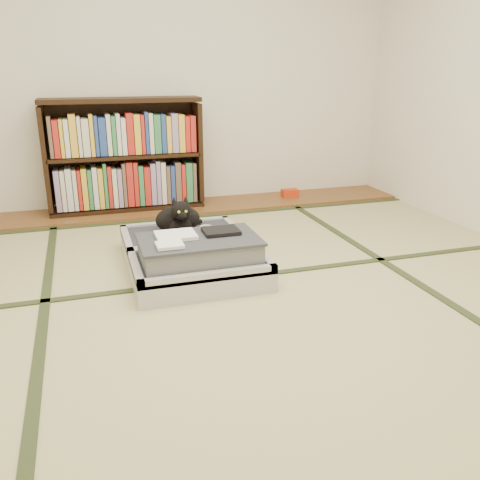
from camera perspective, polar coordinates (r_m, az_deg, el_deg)
name	(u,v)px	position (r m, az deg, el deg)	size (l,w,h in m)	color
floor	(251,309)	(2.59, 1.27, -7.75)	(4.50, 4.50, 0.00)	#CCBF88
wood_strip	(177,208)	(4.41, -7.06, 3.63)	(4.00, 0.50, 0.02)	brown
red_item	(290,193)	(4.72, 5.60, 5.27)	(0.15, 0.09, 0.07)	red
tatami_borders	(225,272)	(3.02, -1.73, -3.66)	(4.00, 4.50, 0.01)	#2D381E
bookcase	(125,158)	(4.34, -12.80, 9.02)	(1.26, 0.29, 0.92)	black
suitcase	(192,254)	(3.04, -5.41, -1.61)	(0.74, 0.99, 0.29)	silver
cat	(179,219)	(3.26, -6.89, 2.37)	(0.33, 0.33, 0.27)	black
cable_coil	(205,228)	(3.35, -3.91, 1.35)	(0.10, 0.10, 0.02)	white
hanger	(205,267)	(3.09, -3.93, -3.10)	(0.40, 0.20, 0.01)	black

